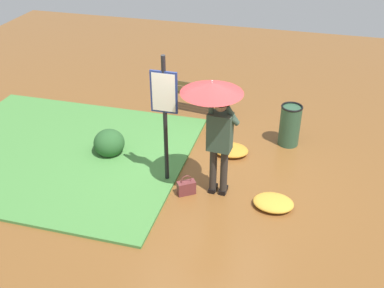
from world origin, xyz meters
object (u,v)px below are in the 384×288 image
(person_with_umbrella, at_px, (215,110))
(park_bench, at_px, (197,96))
(info_sign_post, at_px, (165,107))
(handbag, at_px, (186,187))
(trash_bin, at_px, (290,125))

(person_with_umbrella, relative_size, park_bench, 1.46)
(park_bench, bearing_deg, person_with_umbrella, 109.81)
(person_with_umbrella, bearing_deg, info_sign_post, -7.80)
(handbag, relative_size, trash_bin, 0.44)
(info_sign_post, height_order, park_bench, info_sign_post)
(handbag, xyz_separation_m, trash_bin, (-1.50, -2.09, 0.29))
(trash_bin, bearing_deg, handbag, 54.32)
(park_bench, bearing_deg, trash_bin, 157.82)
(handbag, height_order, trash_bin, trash_bin)
(park_bench, xyz_separation_m, trash_bin, (-2.08, 0.85, 0.02))
(person_with_umbrella, relative_size, trash_bin, 2.45)
(person_with_umbrella, height_order, handbag, person_with_umbrella)
(info_sign_post, bearing_deg, person_with_umbrella, 172.20)
(handbag, bearing_deg, park_bench, -78.88)
(person_with_umbrella, xyz_separation_m, park_bench, (1.00, -2.78, -1.15))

